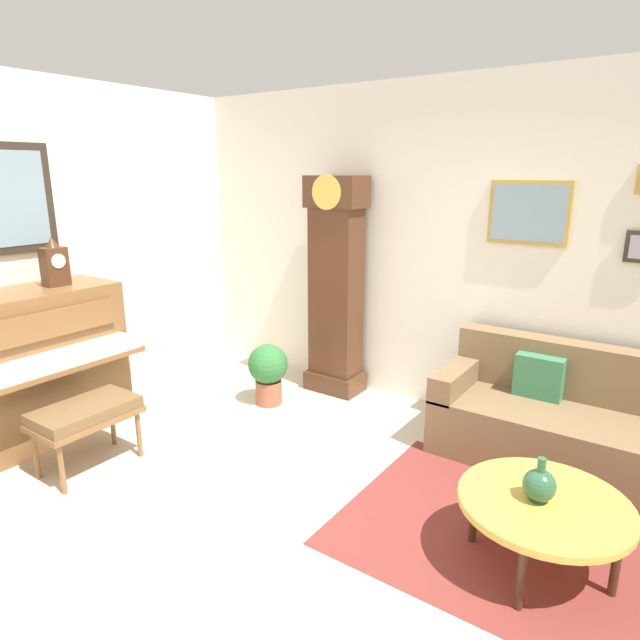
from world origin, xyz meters
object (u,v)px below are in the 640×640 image
(piano, at_px, (25,368))
(green_jug, at_px, (539,485))
(mantel_clock, at_px, (55,264))
(grandfather_clock, at_px, (336,293))
(potted_plant, at_px, (268,370))
(piano_bench, at_px, (86,415))
(coffee_table, at_px, (544,505))
(couch, at_px, (575,424))

(piano, bearing_deg, green_jug, 12.21)
(piano, xyz_separation_m, mantel_clock, (0.00, 0.33, 0.76))
(grandfather_clock, bearing_deg, green_jug, -33.08)
(grandfather_clock, bearing_deg, mantel_clock, -125.91)
(mantel_clock, bearing_deg, potted_plant, 50.23)
(piano_bench, distance_m, coffee_table, 2.99)
(piano, bearing_deg, coffee_table, 12.37)
(piano_bench, bearing_deg, green_jug, 14.95)
(potted_plant, bearing_deg, green_jug, -17.99)
(coffee_table, bearing_deg, mantel_clock, -172.72)
(piano, relative_size, couch, 0.76)
(piano_bench, xyz_separation_m, grandfather_clock, (0.64, 2.21, 0.56))
(piano, distance_m, potted_plant, 1.94)
(green_jug, bearing_deg, piano, -167.79)
(grandfather_clock, bearing_deg, piano_bench, -106.08)
(piano_bench, xyz_separation_m, coffee_table, (2.89, 0.78, -0.03))
(grandfather_clock, bearing_deg, piano, -121.67)
(grandfather_clock, xyz_separation_m, coffee_table, (2.25, -1.43, -0.59))
(coffee_table, relative_size, mantel_clock, 2.32)
(potted_plant, bearing_deg, piano_bench, -101.50)
(mantel_clock, bearing_deg, coffee_table, 7.28)
(piano, distance_m, mantel_clock, 0.83)
(piano, xyz_separation_m, grandfather_clock, (1.37, 2.22, 0.36))
(piano_bench, bearing_deg, couch, 35.82)
(piano, relative_size, green_jug, 6.00)
(mantel_clock, relative_size, potted_plant, 0.68)
(coffee_table, bearing_deg, couch, 93.62)
(piano_bench, xyz_separation_m, couch, (2.81, 2.03, -0.09))
(couch, distance_m, potted_plant, 2.53)
(couch, relative_size, coffee_table, 2.16)
(piano, relative_size, grandfather_clock, 0.71)
(couch, bearing_deg, potted_plant, -169.93)
(couch, height_order, green_jug, couch)
(mantel_clock, bearing_deg, piano, -90.33)
(piano_bench, distance_m, potted_plant, 1.62)
(couch, bearing_deg, coffee_table, -86.38)
(piano, distance_m, coffee_table, 3.72)
(grandfather_clock, bearing_deg, potted_plant, -116.74)
(piano, distance_m, piano_bench, 0.76)
(piano_bench, bearing_deg, grandfather_clock, 73.92)
(piano_bench, xyz_separation_m, mantel_clock, (-0.73, 0.32, 0.95))
(mantel_clock, distance_m, potted_plant, 1.95)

